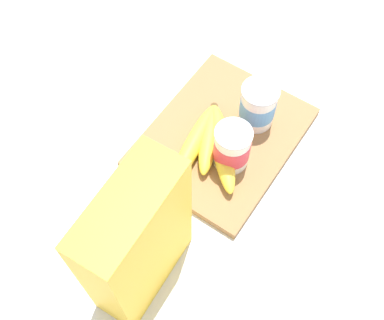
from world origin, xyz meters
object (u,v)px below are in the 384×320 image
at_px(yogurt_cup_back, 232,147).
at_px(cereal_box, 138,243).
at_px(spoon, 269,69).
at_px(cutting_board, 222,137).
at_px(yogurt_cup_front, 258,106).
at_px(banana_bunch, 209,144).

bearing_deg(yogurt_cup_back, cereal_box, -1.57).
distance_m(cereal_box, yogurt_cup_back, 0.26).
height_order(yogurt_cup_back, spoon, yogurt_cup_back).
bearing_deg(spoon, cutting_board, 2.88).
relative_size(cutting_board, spoon, 2.37).
distance_m(yogurt_cup_front, yogurt_cup_back, 0.10).
bearing_deg(yogurt_cup_front, spoon, -162.06).
bearing_deg(yogurt_cup_front, cereal_box, 0.10).
bearing_deg(yogurt_cup_front, banana_bunch, -20.14).
bearing_deg(banana_bunch, yogurt_cup_front, 159.86).
relative_size(cereal_box, yogurt_cup_front, 2.95).
height_order(yogurt_cup_back, banana_bunch, yogurt_cup_back).
height_order(cutting_board, yogurt_cup_back, yogurt_cup_back).
bearing_deg(cereal_box, yogurt_cup_back, 175.37).
distance_m(cutting_board, yogurt_cup_front, 0.09).
height_order(cereal_box, banana_bunch, cereal_box).
xyz_separation_m(cutting_board, yogurt_cup_back, (0.04, 0.04, 0.05)).
bearing_deg(cereal_box, cutting_board, -176.21).
bearing_deg(yogurt_cup_front, yogurt_cup_back, 4.21).
height_order(yogurt_cup_front, yogurt_cup_back, yogurt_cup_front).
height_order(yogurt_cup_front, spoon, yogurt_cup_front).
bearing_deg(cereal_box, yogurt_cup_front, 177.04).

